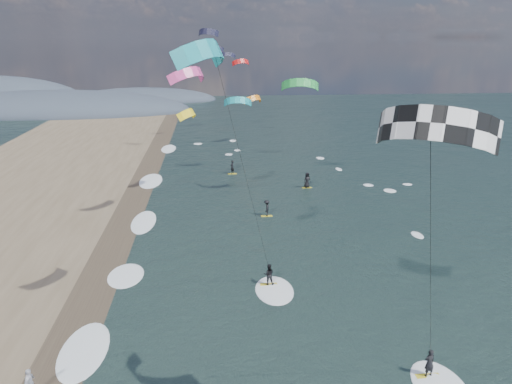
{
  "coord_description": "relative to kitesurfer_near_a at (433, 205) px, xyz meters",
  "views": [
    {
      "loc": [
        -3.79,
        -18.3,
        16.47
      ],
      "look_at": [
        -1.0,
        12.0,
        7.0
      ],
      "focal_mm": 35.0,
      "sensor_mm": 36.0,
      "label": 1
    }
  ],
  "objects": [
    {
      "name": "kitesurfer_near_b",
      "position": [
        -6.12,
        11.11,
        -0.17
      ],
      "size": [
        6.66,
        9.11,
        16.82
      ],
      "color": "gold",
      "rests_on": "ground"
    },
    {
      "name": "shoreline_surf",
      "position": [
        -14.6,
        17.38,
        -10.94
      ],
      "size": [
        2.4,
        79.4,
        0.11
      ],
      "color": "white",
      "rests_on": "ground"
    },
    {
      "name": "beach_walker",
      "position": [
        -16.44,
        5.03,
        -10.14
      ],
      "size": [
        0.47,
        0.96,
        1.59
      ],
      "primitive_type": "imported",
      "rotation": [
        0.0,
        0.0,
        1.48
      ],
      "color": "silver",
      "rests_on": "ground"
    },
    {
      "name": "coastal_hills",
      "position": [
        -48.64,
        110.5,
        -10.94
      ],
      "size": [
        80.0,
        41.0,
        15.0
      ],
      "color": "#3D4756",
      "rests_on": "ground"
    },
    {
      "name": "bg_kite_field",
      "position": [
        -4.26,
        55.1,
        1.15
      ],
      "size": [
        13.79,
        72.86,
        11.02
      ],
      "color": "black",
      "rests_on": "ground"
    },
    {
      "name": "wet_sand_strip",
      "position": [
        -15.8,
        12.63,
        -10.93
      ],
      "size": [
        3.0,
        240.0,
        0.0
      ],
      "primitive_type": "cube",
      "color": "#382D23",
      "rests_on": "ground"
    },
    {
      "name": "kitesurfer_near_a",
      "position": [
        0.0,
        0.0,
        0.0
      ],
      "size": [
        7.63,
        9.05,
        15.0
      ],
      "color": "gold",
      "rests_on": "ground"
    },
    {
      "name": "far_kitesurfers",
      "position": [
        -0.83,
        35.67,
        -10.08
      ],
      "size": [
        9.33,
        16.75,
        1.8
      ],
      "color": "gold",
      "rests_on": "ground"
    }
  ]
}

